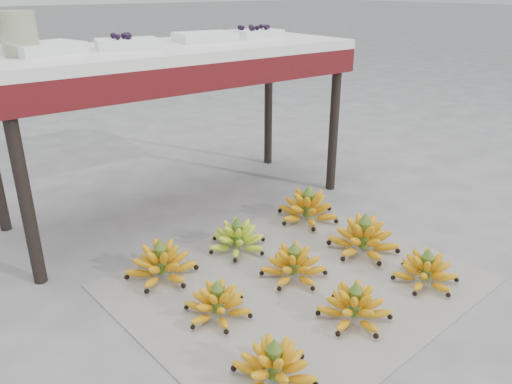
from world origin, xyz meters
TOP-DOWN VIEW (x-y plane):
  - ground at (0.00, 0.00)m, footprint 60.00×60.00m
  - newspaper_mat at (0.01, -0.00)m, footprint 1.32×1.14m
  - bunch_front_left at (-0.39, -0.35)m, footprint 0.27×0.27m
  - bunch_front_center at (0.01, -0.30)m, footprint 0.30×0.30m
  - bunch_front_right at (0.39, -0.30)m, footprint 0.28×0.28m
  - bunch_mid_left at (-0.35, 0.00)m, footprint 0.26×0.26m
  - bunch_mid_center at (0.02, 0.03)m, footprint 0.30×0.30m
  - bunch_mid_right at (0.39, 0.00)m, footprint 0.32×0.32m
  - bunch_back_left at (-0.38, 0.34)m, footprint 0.34×0.34m
  - bunch_back_center at (-0.02, 0.34)m, footprint 0.29×0.29m
  - bunch_back_right at (0.42, 0.37)m, footprint 0.39×0.39m
  - vendor_table at (0.02, 0.88)m, footprint 1.68×0.67m
  - tray_far_left at (-0.54, 0.90)m, footprint 0.31×0.26m
  - tray_left at (-0.21, 0.86)m, footprint 0.30×0.24m
  - tray_right at (0.20, 0.91)m, footprint 0.30×0.23m
  - tray_far_right at (0.51, 0.91)m, footprint 0.25×0.18m
  - glass_jar at (-0.63, 0.87)m, footprint 0.16×0.16m

SIDE VIEW (x-z plane):
  - ground at x=0.00m, z-range 0.00..0.00m
  - newspaper_mat at x=0.01m, z-range 0.00..0.01m
  - bunch_mid_left at x=-0.35m, z-range -0.02..0.13m
  - bunch_front_right at x=0.39m, z-range -0.02..0.13m
  - bunch_front_center at x=0.01m, z-range -0.02..0.13m
  - bunch_front_left at x=-0.39m, z-range -0.02..0.13m
  - bunch_back_center at x=-0.02m, z-range -0.02..0.14m
  - bunch_mid_center at x=0.02m, z-range -0.02..0.14m
  - bunch_back_left at x=-0.38m, z-range -0.02..0.15m
  - bunch_back_right at x=0.42m, z-range -0.02..0.16m
  - bunch_mid_right at x=0.39m, z-range -0.02..0.16m
  - vendor_table at x=0.02m, z-range 0.31..1.12m
  - tray_far_left at x=-0.54m, z-range 0.81..0.85m
  - tray_right at x=0.20m, z-range 0.81..0.85m
  - tray_left at x=-0.21m, z-range 0.80..0.86m
  - tray_far_right at x=0.51m, z-range 0.80..0.86m
  - glass_jar at x=-0.63m, z-range 0.81..0.97m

